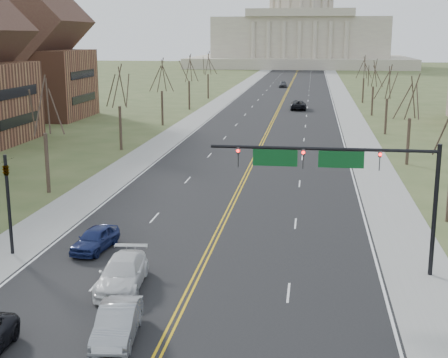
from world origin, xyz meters
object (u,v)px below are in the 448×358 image
(signal_mast, at_px, (340,168))
(car_sb_inner_second, at_px, (122,273))
(signal_left, at_px, (8,193))
(car_far_nb, at_px, (298,105))
(car_far_sb, at_px, (283,84))
(car_sb_inner_lead, at_px, (117,323))
(car_sb_outer_second, at_px, (95,239))

(signal_mast, bearing_deg, car_sb_inner_second, -159.86)
(signal_left, height_order, car_far_nb, signal_left)
(signal_left, relative_size, car_far_sb, 1.22)
(signal_left, xyz_separation_m, car_sb_inner_lead, (9.49, -9.51, -2.96))
(signal_mast, bearing_deg, car_far_nb, 92.97)
(car_sb_outer_second, bearing_deg, signal_mast, 2.38)
(signal_mast, relative_size, signal_left, 2.02)
(car_far_nb, bearing_deg, car_sb_inner_second, 83.64)
(signal_left, xyz_separation_m, car_sb_inner_second, (8.02, -4.01, -2.94))
(signal_left, distance_m, car_sb_outer_second, 5.71)
(car_sb_inner_second, distance_m, car_sb_outer_second, 6.28)
(signal_left, bearing_deg, car_sb_outer_second, 15.71)
(car_far_nb, bearing_deg, signal_left, 77.55)
(car_sb_inner_lead, height_order, car_sb_outer_second, car_sb_inner_lead)
(signal_left, distance_m, car_sb_inner_second, 9.43)
(signal_left, height_order, car_sb_outer_second, signal_left)
(signal_mast, distance_m, car_far_nb, 77.36)
(car_sb_inner_second, relative_size, car_far_nb, 0.91)
(car_sb_inner_second, height_order, car_far_nb, car_far_nb)
(car_sb_inner_second, height_order, car_far_sb, car_far_sb)
(signal_left, relative_size, car_sb_inner_lead, 1.34)
(car_sb_inner_second, bearing_deg, signal_left, 147.80)
(signal_mast, bearing_deg, car_sb_outer_second, 174.72)
(car_sb_outer_second, height_order, car_far_nb, car_far_nb)
(signal_left, relative_size, car_sb_inner_second, 1.14)
(car_sb_inner_lead, relative_size, car_far_sb, 0.92)
(signal_left, bearing_deg, car_sb_inner_lead, -45.05)
(signal_mast, relative_size, car_far_sb, 2.47)
(car_sb_inner_lead, relative_size, car_far_nb, 0.77)
(car_far_sb, bearing_deg, car_far_nb, -87.45)
(car_far_nb, distance_m, car_far_sb, 48.58)
(signal_left, xyz_separation_m, car_far_nb, (14.95, 77.10, -2.89))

